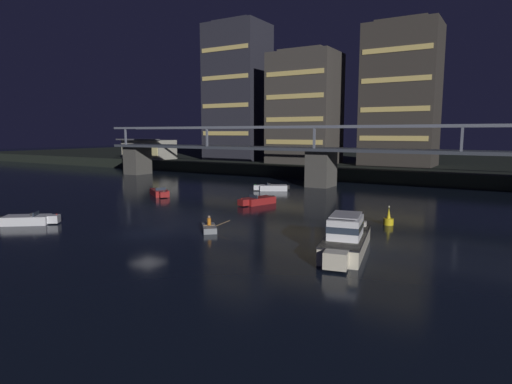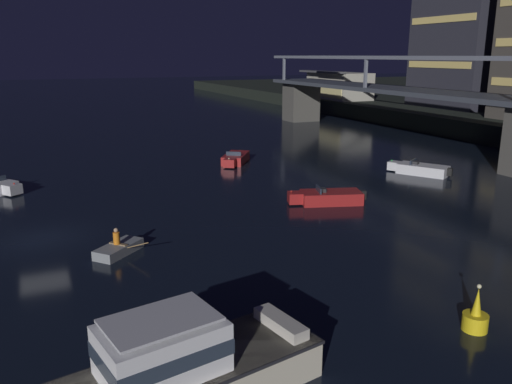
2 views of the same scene
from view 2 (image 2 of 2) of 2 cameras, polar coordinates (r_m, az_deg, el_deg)
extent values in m
plane|color=black|center=(29.81, -22.70, -4.83)|extent=(400.00, 400.00, 0.00)
cube|color=#4C4944|center=(77.72, 5.00, 9.88)|extent=(3.60, 4.40, 5.55)
cube|color=slate|center=(76.11, 3.11, 13.45)|extent=(0.30, 0.30, 3.20)
cube|color=slate|center=(59.03, 12.00, 12.75)|extent=(0.30, 0.30, 3.20)
cube|color=#F2D172|center=(77.76, 19.42, 13.11)|extent=(11.95, 0.10, 0.90)
cube|color=#F2D172|center=(77.89, 19.81, 17.49)|extent=(11.95, 0.10, 0.90)
cube|color=#B2AD9E|center=(91.15, 9.14, 11.50)|extent=(12.00, 6.00, 4.40)
cube|color=#EAD88C|center=(89.57, 7.46, 11.23)|extent=(11.20, 0.10, 2.64)
cube|color=#4C4C51|center=(89.16, 7.20, 13.01)|extent=(12.40, 1.60, 0.30)
cube|color=beige|center=(15.50, -7.97, -20.16)|extent=(4.13, 8.36, 1.20)
cube|color=black|center=(15.19, -8.05, -18.46)|extent=(4.23, 8.45, 0.10)
cube|color=white|center=(14.58, -10.35, -16.64)|extent=(2.69, 3.55, 1.40)
cube|color=#283342|center=(14.55, -10.36, -16.47)|extent=(2.74, 3.60, 0.44)
cube|color=silver|center=(14.15, -10.51, -13.70)|extent=(2.42, 3.20, 0.08)
cube|color=#B7B2A8|center=(16.62, 2.73, -14.24)|extent=(2.16, 1.00, 0.36)
cube|color=silver|center=(44.34, 17.91, 2.35)|extent=(4.28, 3.57, 0.80)
cube|color=silver|center=(45.08, 15.01, 2.83)|extent=(1.28, 1.31, 0.70)
cube|color=#283342|center=(44.48, 16.93, 3.23)|extent=(0.79, 1.21, 0.36)
cube|color=#262628|center=(44.42, 17.23, 3.11)|extent=(0.63, 0.69, 0.24)
cube|color=black|center=(43.76, 20.60, 2.09)|extent=(0.49, 0.49, 0.60)
sphere|color=#33D84C|center=(45.08, 14.75, 3.40)|extent=(0.12, 0.12, 0.12)
cube|color=silver|center=(39.65, -25.27, 0.29)|extent=(1.32, 1.33, 0.70)
sphere|color=red|center=(39.36, -25.12, 0.85)|extent=(0.12, 0.12, 0.12)
cube|color=maroon|center=(46.99, -2.24, 3.74)|extent=(4.25, 3.69, 0.80)
cube|color=maroon|center=(44.69, -2.93, 3.22)|extent=(1.30, 1.32, 0.70)
cube|color=#283342|center=(46.07, -2.49, 4.25)|extent=(0.84, 1.17, 0.36)
cube|color=#262628|center=(46.32, -2.42, 4.23)|extent=(0.65, 0.69, 0.24)
cube|color=black|center=(49.04, -1.69, 4.33)|extent=(0.50, 0.50, 0.60)
sphere|color=beige|center=(44.36, -3.01, 3.70)|extent=(0.12, 0.12, 0.12)
cube|color=maroon|center=(34.34, 8.28, -0.59)|extent=(2.89, 4.27, 0.80)
cube|color=maroon|center=(33.82, 4.33, -0.63)|extent=(1.22, 1.16, 0.70)
cube|color=#283342|center=(33.99, 6.93, 0.31)|extent=(1.32, 0.50, 0.36)
cube|color=#262628|center=(34.06, 7.33, 0.23)|extent=(0.65, 0.55, 0.24)
cube|color=black|center=(34.90, 11.72, -0.32)|extent=(0.45, 0.45, 0.60)
sphere|color=red|center=(33.66, 3.92, 0.07)|extent=(0.12, 0.12, 0.12)
cylinder|color=yellow|center=(20.41, 22.99, -13.07)|extent=(0.90, 0.90, 0.60)
cone|color=yellow|center=(20.06, 23.22, -11.05)|extent=(0.36, 0.36, 1.00)
sphere|color=#F2EAB2|center=(19.83, 23.40, -9.53)|extent=(0.16, 0.16, 0.16)
cube|color=gray|center=(26.39, -14.90, -6.10)|extent=(2.55, 2.67, 0.48)
cube|color=#7F6647|center=(26.30, -14.94, -5.55)|extent=(0.87, 0.81, 0.06)
cylinder|color=orange|center=(26.12, -15.13, -4.94)|extent=(0.32, 0.32, 0.60)
sphere|color=tan|center=(25.98, -15.19, -4.09)|extent=(0.22, 0.22, 0.22)
cylinder|color=olive|center=(25.65, -13.13, -5.79)|extent=(1.17, 1.05, 0.59)
camera|label=1|loc=(25.65, -106.84, -6.99)|focal=30.33mm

